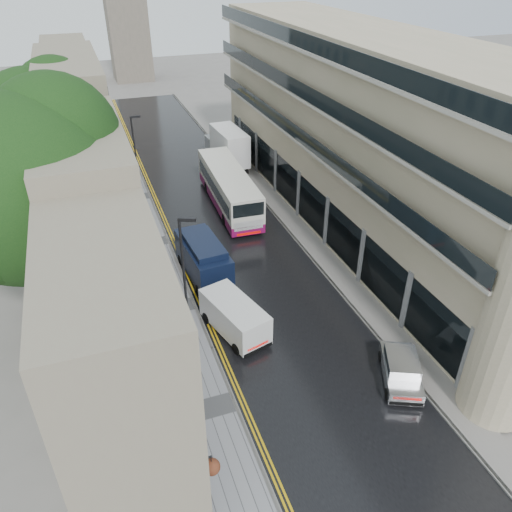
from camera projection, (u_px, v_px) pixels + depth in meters
road at (226, 231)px, 38.85m from camera, size 9.00×85.00×0.02m
left_sidewalk at (151, 243)px, 37.16m from camera, size 2.70×85.00×0.12m
right_sidewalk at (290, 219)px, 40.36m from camera, size 1.80×85.00×0.12m
old_shop_row at (84, 162)px, 34.97m from camera, size 4.50×56.00×12.00m
modern_block at (362, 135)px, 36.88m from camera, size 8.00×40.00×14.00m
tree_near at (31, 220)px, 25.63m from camera, size 10.56×10.56×13.89m
tree_far at (42, 150)px, 36.46m from camera, size 9.24×9.24×12.46m
cream_bus at (224, 208)px, 38.74m from camera, size 3.12×11.73×3.17m
white_lorry at (223, 154)px, 47.47m from camera, size 2.68×7.61×3.93m
silver_hatchback at (389, 388)px, 24.16m from camera, size 3.12×4.18×1.44m
white_van at (237, 339)px, 26.66m from camera, size 3.14×4.98×2.09m
navy_van at (198, 276)px, 31.03m from camera, size 2.68×5.79×2.88m
pedestrian at (149, 246)px, 34.81m from camera, size 0.83×0.68×1.95m
lamp_post_near at (185, 285)px, 25.83m from camera, size 0.88×0.52×7.76m
lamp_post_far at (136, 161)px, 41.17m from camera, size 0.83×0.19×7.34m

